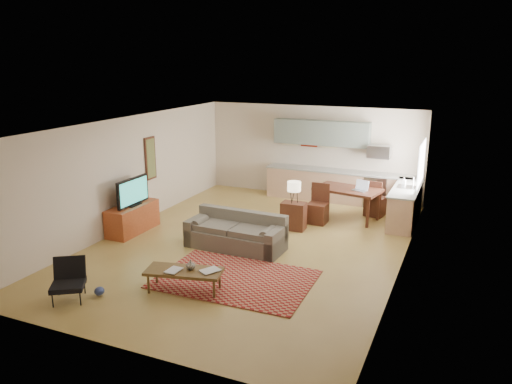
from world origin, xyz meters
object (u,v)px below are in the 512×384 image
at_px(sofa, 235,231).
at_px(console_table, 294,216).
at_px(dining_table, 347,204).
at_px(armchair, 68,281).
at_px(coffee_table, 184,280).
at_px(tv_credenza, 133,218).

xyz_separation_m(sofa, console_table, (0.75, 1.69, -0.05)).
height_order(sofa, dining_table, dining_table).
bearing_deg(armchair, coffee_table, 0.92).
bearing_deg(console_table, coffee_table, -102.35).
xyz_separation_m(armchair, dining_table, (3.32, 6.33, 0.05)).
height_order(tv_credenza, dining_table, dining_table).
bearing_deg(tv_credenza, dining_table, 33.79).
bearing_deg(coffee_table, dining_table, 58.95).
bearing_deg(coffee_table, sofa, 78.46).
height_order(coffee_table, armchair, armchair).
relative_size(armchair, tv_credenza, 0.49).
height_order(coffee_table, dining_table, dining_table).
bearing_deg(tv_credenza, armchair, -70.85).
bearing_deg(console_table, tv_credenza, -156.52).
xyz_separation_m(tv_credenza, console_table, (3.47, 1.70, 0.00)).
bearing_deg(tv_credenza, sofa, 0.11).
bearing_deg(armchair, dining_table, 29.47).
bearing_deg(tv_credenza, coffee_table, -38.67).
relative_size(sofa, armchair, 3.14).
xyz_separation_m(sofa, armchair, (-1.57, -3.34, -0.03)).
relative_size(coffee_table, tv_credenza, 0.95).
distance_m(sofa, tv_credenza, 2.73).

